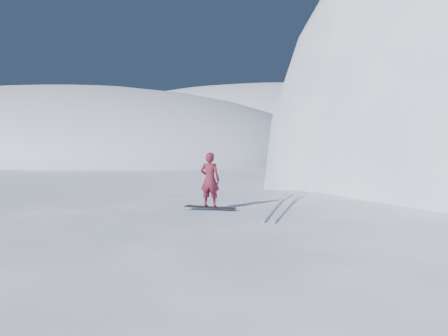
% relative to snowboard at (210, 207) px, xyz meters
% --- Properties ---
extents(near_ridge, '(36.00, 28.00, 4.80)m').
position_rel_snowboard_xyz_m(near_ridge, '(3.93, 0.53, -2.41)').
color(near_ridge, white).
rests_on(near_ridge, ground).
extents(far_ridge_a, '(120.00, 70.00, 28.00)m').
position_rel_snowboard_xyz_m(far_ridge_a, '(-67.07, 57.53, -2.41)').
color(far_ridge_a, white).
rests_on(far_ridge_a, ground).
extents(far_ridge_c, '(140.00, 90.00, 36.00)m').
position_rel_snowboard_xyz_m(far_ridge_c, '(-37.07, 107.53, -2.41)').
color(far_ridge_c, white).
rests_on(far_ridge_c, ground).
extents(wind_bumps, '(16.00, 14.40, 1.00)m').
position_rel_snowboard_xyz_m(wind_bumps, '(2.37, -0.36, -2.41)').
color(wind_bumps, white).
rests_on(wind_bumps, ground).
extents(snowboard, '(1.56, 0.43, 0.03)m').
position_rel_snowboard_xyz_m(snowboard, '(0.00, 0.00, 0.00)').
color(snowboard, black).
rests_on(snowboard, near_ridge).
extents(snowboarder, '(0.62, 0.44, 1.62)m').
position_rel_snowboard_xyz_m(snowboarder, '(0.00, 0.00, 0.82)').
color(snowboarder, maroon).
rests_on(snowboarder, snowboard).
extents(board_tracks, '(1.34, 5.95, 0.04)m').
position_rel_snowboard_xyz_m(board_tracks, '(1.76, 1.71, 0.01)').
color(board_tracks, silver).
rests_on(board_tracks, ground).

